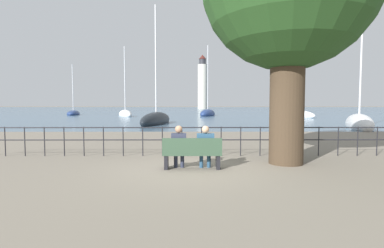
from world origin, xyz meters
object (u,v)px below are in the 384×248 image
at_px(seated_person_left, 179,145).
at_px(harbor_lighthouse, 202,84).
at_px(sailboat_3, 156,120).
at_px(sailboat_4, 294,115).
at_px(sailboat_0, 359,124).
at_px(sailboat_2, 125,114).
at_px(sailboat_1, 208,114).
at_px(sailboat_5, 73,113).
at_px(seated_person_right, 205,145).
at_px(park_bench, 192,154).

height_order(seated_person_left, harbor_lighthouse, harbor_lighthouse).
height_order(sailboat_3, harbor_lighthouse, harbor_lighthouse).
relative_size(sailboat_3, sailboat_4, 1.07).
relative_size(sailboat_0, sailboat_2, 0.89).
relative_size(sailboat_1, harbor_lighthouse, 0.46).
bearing_deg(sailboat_1, sailboat_0, -52.53).
bearing_deg(sailboat_5, sailboat_1, -22.62).
relative_size(sailboat_4, sailboat_5, 1.14).
bearing_deg(sailboat_5, sailboat_3, -67.80).
bearing_deg(sailboat_0, sailboat_5, 155.87).
relative_size(seated_person_left, sailboat_2, 0.11).
height_order(sailboat_4, harbor_lighthouse, harbor_lighthouse).
distance_m(sailboat_3, harbor_lighthouse, 121.16).
distance_m(seated_person_left, sailboat_2, 41.46).
bearing_deg(seated_person_right, sailboat_3, 100.36).
distance_m(seated_person_right, sailboat_1, 42.50).
bearing_deg(sailboat_3, sailboat_4, 50.36).
distance_m(seated_person_right, sailboat_5, 51.72).
relative_size(sailboat_1, sailboat_3, 1.05).
relative_size(seated_person_left, sailboat_3, 0.10).
xyz_separation_m(sailboat_1, sailboat_2, (-13.55, -2.25, -0.01)).
xyz_separation_m(seated_person_left, sailboat_4, (16.08, 36.92, -0.32)).
bearing_deg(sailboat_4, sailboat_5, 144.74).
relative_size(sailboat_0, sailboat_5, 1.08).
bearing_deg(sailboat_1, seated_person_left, -76.79).
xyz_separation_m(park_bench, sailboat_3, (-3.35, 20.48, -0.05)).
relative_size(park_bench, sailboat_5, 0.17).
xyz_separation_m(sailboat_0, sailboat_4, (2.71, 22.43, -0.02)).
bearing_deg(sailboat_3, sailboat_1, 83.55).
bearing_deg(sailboat_4, harbor_lighthouse, 74.90).
bearing_deg(harbor_lighthouse, park_bench, -92.45).
bearing_deg(seated_person_right, seated_person_left, 179.87).
bearing_deg(sailboat_3, seated_person_right, -70.20).
height_order(seated_person_right, sailboat_0, sailboat_0).
distance_m(sailboat_1, sailboat_2, 13.74).
relative_size(sailboat_0, sailboat_3, 0.88).
bearing_deg(harbor_lighthouse, seated_person_right, -92.30).
bearing_deg(seated_person_left, sailboat_3, 98.28).
relative_size(sailboat_0, sailboat_4, 0.94).
height_order(seated_person_right, sailboat_3, sailboat_3).
bearing_deg(seated_person_left, sailboat_5, 114.42).
bearing_deg(seated_person_left, sailboat_1, 85.56).
xyz_separation_m(seated_person_left, seated_person_right, (0.76, -0.00, -0.00)).
height_order(seated_person_left, seated_person_right, seated_person_left).
bearing_deg(sailboat_5, harbor_lighthouse, 61.07).
height_order(sailboat_2, sailboat_4, sailboat_2).
xyz_separation_m(sailboat_1, sailboat_3, (-6.27, -22.01, -0.01)).
height_order(park_bench, sailboat_3, sailboat_3).
bearing_deg(sailboat_0, sailboat_4, 102.01).
bearing_deg(sailboat_2, park_bench, -99.36).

